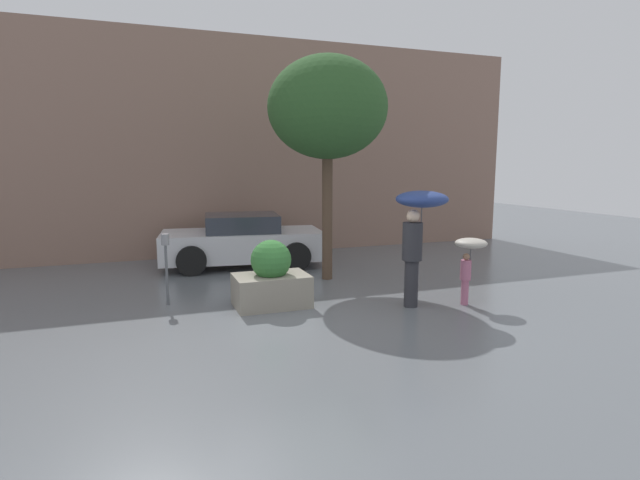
# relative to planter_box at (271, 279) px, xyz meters

# --- Properties ---
(ground_plane) EXTENTS (40.00, 40.00, 0.00)m
(ground_plane) POSITION_rel_planter_box_xyz_m (0.24, -0.95, -0.49)
(ground_plane) COLOR slate
(building_facade) EXTENTS (18.00, 0.30, 6.00)m
(building_facade) POSITION_rel_planter_box_xyz_m (0.24, 5.55, 2.51)
(building_facade) COLOR #8C6B5B
(building_facade) RESTS_ON ground
(planter_box) EXTENTS (1.31, 0.88, 1.21)m
(planter_box) POSITION_rel_planter_box_xyz_m (0.00, 0.00, 0.00)
(planter_box) COLOR gray
(planter_box) RESTS_ON ground
(person_adult) EXTENTS (0.92, 0.92, 2.08)m
(person_adult) POSITION_rel_planter_box_xyz_m (2.44, -0.90, 1.08)
(person_adult) COLOR #2D2D33
(person_adult) RESTS_ON ground
(person_child) EXTENTS (0.57, 0.57, 1.22)m
(person_child) POSITION_rel_planter_box_xyz_m (3.39, -1.13, 0.47)
(person_child) COLOR #B76684
(person_child) RESTS_ON ground
(parked_car_near) EXTENTS (4.14, 2.43, 1.30)m
(parked_car_near) POSITION_rel_planter_box_xyz_m (0.25, 3.78, 0.13)
(parked_car_near) COLOR silver
(parked_car_near) RESTS_ON ground
(street_tree) EXTENTS (2.56, 2.56, 4.81)m
(street_tree) POSITION_rel_planter_box_xyz_m (1.72, 1.67, 3.21)
(street_tree) COLOR brown
(street_tree) RESTS_ON ground
(parking_meter) EXTENTS (0.14, 0.14, 1.30)m
(parking_meter) POSITION_rel_planter_box_xyz_m (-1.75, 0.72, 0.44)
(parking_meter) COLOR #595B60
(parking_meter) RESTS_ON ground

